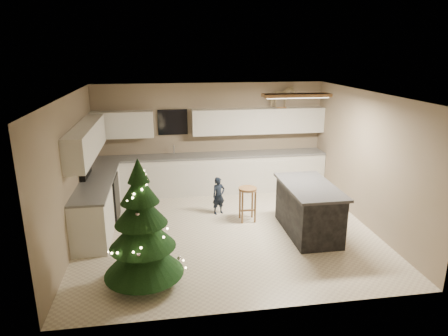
{
  "coord_description": "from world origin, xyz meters",
  "views": [
    {
      "loc": [
        -1.14,
        -6.95,
        3.36
      ],
      "look_at": [
        0.0,
        0.35,
        1.15
      ],
      "focal_mm": 32.0,
      "sensor_mm": 36.0,
      "label": 1
    }
  ],
  "objects": [
    {
      "name": "cabinetry",
      "position": [
        -0.91,
        1.65,
        0.76
      ],
      "size": [
        5.5,
        3.2,
        2.0
      ],
      "color": "silver",
      "rests_on": "ground_plane"
    },
    {
      "name": "room_shell",
      "position": [
        0.02,
        0.0,
        1.75
      ],
      "size": [
        5.52,
        5.02,
        2.61
      ],
      "color": "gray",
      "rests_on": "ground_plane"
    },
    {
      "name": "rocking_horse",
      "position": [
        1.71,
        2.33,
        2.26
      ],
      "size": [
        0.63,
        0.45,
        0.51
      ],
      "rotation": [
        0.0,
        0.0,
        1.92
      ],
      "color": "brown",
      "rests_on": "cabinetry"
    },
    {
      "name": "toddler",
      "position": [
        -0.04,
        0.84,
        0.4
      ],
      "size": [
        0.34,
        0.28,
        0.8
      ],
      "primitive_type": "imported",
      "rotation": [
        0.0,
        0.0,
        0.37
      ],
      "color": "black",
      "rests_on": "ground_plane"
    },
    {
      "name": "bar_stool",
      "position": [
        0.49,
        0.39,
        0.53
      ],
      "size": [
        0.37,
        0.37,
        0.7
      ],
      "rotation": [
        0.0,
        0.0,
        0.36
      ],
      "color": "brown",
      "rests_on": "ground_plane"
    },
    {
      "name": "ground_plane",
      "position": [
        0.0,
        0.0,
        0.0
      ],
      "size": [
        5.5,
        5.5,
        0.0
      ],
      "primitive_type": "plane",
      "color": "beige"
    },
    {
      "name": "christmas_tree",
      "position": [
        -1.5,
        -1.6,
        0.79
      ],
      "size": [
        1.21,
        1.17,
        1.93
      ],
      "rotation": [
        0.0,
        0.0,
        0.12
      ],
      "color": "#3F2816",
      "rests_on": "ground_plane"
    },
    {
      "name": "island",
      "position": [
        1.5,
        -0.33,
        0.48
      ],
      "size": [
        0.9,
        1.7,
        0.95
      ],
      "color": "black",
      "rests_on": "ground_plane"
    }
  ]
}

